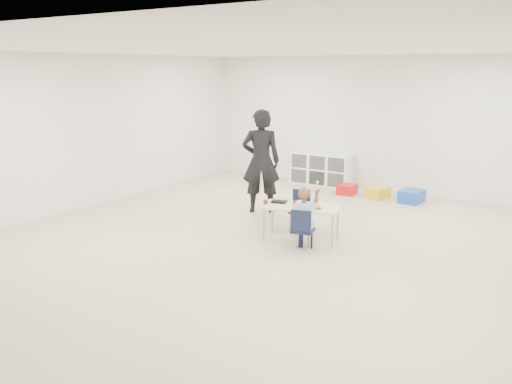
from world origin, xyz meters
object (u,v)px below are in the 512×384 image
Objects in this scene: chair_near at (303,230)px; table at (301,223)px; cubby_shelf at (321,169)px; adult at (261,161)px; child at (303,217)px.

table is at bearing 106.41° from chair_near.
cubby_shelf is (-1.82, 4.20, 0.03)m from chair_near.
adult is (0.14, -2.68, 0.58)m from cubby_shelf.
cubby_shelf is at bearing -118.98° from adult.
cubby_shelf is at bearing 97.29° from table.
cubby_shelf is (-1.54, 3.75, 0.08)m from table.
chair_near is at bearing -73.59° from table.
adult is at bearing 122.84° from chair_near.
table is 1.88m from adult.
child reaches higher than chair_near.
table is 0.91× the size of cubby_shelf.
chair_near is 0.45× the size of cubby_shelf.
table is 1.26× the size of child.
cubby_shelf is 0.76× the size of adult.
chair_near is at bearing 0.00° from child.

